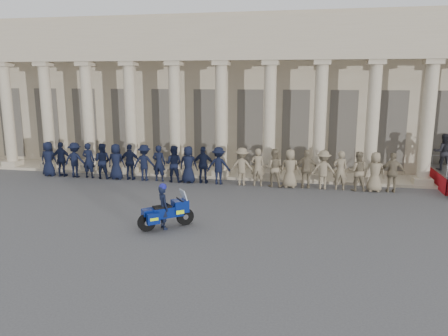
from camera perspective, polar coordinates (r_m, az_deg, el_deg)
ground at (r=16.38m, az=-1.59°, el=-7.59°), size 90.00×90.00×0.00m
building at (r=30.02m, az=4.75°, el=9.99°), size 40.00×12.50×9.00m
officer_rank at (r=22.63m, az=-2.36°, el=0.38°), size 19.28×0.73×1.94m
motorcycle at (r=16.13m, az=-7.51°, el=-5.77°), size 1.78×1.56×1.37m
rider at (r=16.02m, az=-7.93°, el=-4.95°), size 0.67×0.70×1.70m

